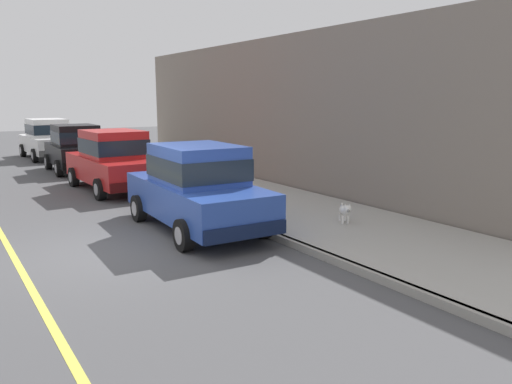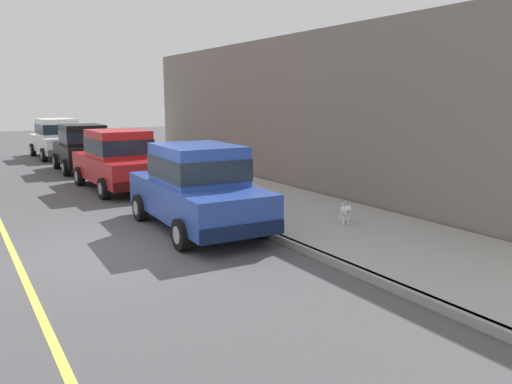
# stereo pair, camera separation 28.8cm
# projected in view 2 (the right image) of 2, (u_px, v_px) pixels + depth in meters

# --- Properties ---
(ground_plane) EXTENTS (80.00, 80.00, 0.00)m
(ground_plane) POSITION_uv_depth(u_px,v_px,m) (109.00, 251.00, 9.78)
(ground_plane) COLOR #4C4C4F
(curb) EXTENTS (0.16, 64.00, 0.14)m
(curb) POSITION_uv_depth(u_px,v_px,m) (250.00, 226.00, 11.41)
(curb) COLOR gray
(curb) RESTS_ON ground
(sidewalk) EXTENTS (3.60, 64.00, 0.14)m
(sidewalk) POSITION_uv_depth(u_px,v_px,m) (313.00, 217.00, 12.33)
(sidewalk) COLOR #A8A59E
(sidewalk) RESTS_ON ground
(lane_centre_line) EXTENTS (0.12, 57.60, 0.01)m
(lane_centre_line) POSITION_uv_depth(u_px,v_px,m) (18.00, 265.00, 8.96)
(lane_centre_line) COLOR #E0D64C
(lane_centre_line) RESTS_ON ground
(car_blue_sedan) EXTENTS (2.16, 4.67, 1.92)m
(car_blue_sedan) POSITION_uv_depth(u_px,v_px,m) (197.00, 186.00, 11.25)
(car_blue_sedan) COLOR #28479E
(car_blue_sedan) RESTS_ON ground
(car_red_sedan) EXTENTS (2.13, 4.65, 1.92)m
(car_red_sedan) POSITION_uv_depth(u_px,v_px,m) (118.00, 159.00, 16.19)
(car_red_sedan) COLOR red
(car_red_sedan) RESTS_ON ground
(car_black_hatchback) EXTENTS (2.03, 3.84, 1.88)m
(car_black_hatchback) POSITION_uv_depth(u_px,v_px,m) (83.00, 147.00, 20.28)
(car_black_hatchback) COLOR black
(car_black_hatchback) RESTS_ON ground
(car_white_sedan) EXTENTS (2.14, 4.65, 1.92)m
(car_white_sedan) POSITION_uv_depth(u_px,v_px,m) (57.00, 138.00, 24.79)
(car_white_sedan) COLOR white
(car_white_sedan) RESTS_ON ground
(dog_white) EXTENTS (0.43, 0.69, 0.49)m
(dog_white) POSITION_uv_depth(u_px,v_px,m) (345.00, 211.00, 11.32)
(dog_white) COLOR white
(dog_white) RESTS_ON sidewalk
(fire_hydrant) EXTENTS (0.34, 0.24, 0.72)m
(fire_hydrant) POSITION_uv_depth(u_px,v_px,m) (237.00, 196.00, 12.75)
(fire_hydrant) COLOR gold
(fire_hydrant) RESTS_ON sidewalk
(building_facade) EXTENTS (0.50, 20.00, 4.87)m
(building_facade) POSITION_uv_depth(u_px,v_px,m) (283.00, 113.00, 16.67)
(building_facade) COLOR slate
(building_facade) RESTS_ON ground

